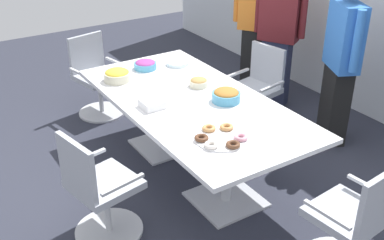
# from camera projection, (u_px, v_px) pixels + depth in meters

# --- Properties ---
(ground_plane) EXTENTS (10.00, 10.00, 0.01)m
(ground_plane) POSITION_uv_depth(u_px,v_px,m) (192.00, 171.00, 4.60)
(ground_plane) COLOR #2D303D
(conference_table) EXTENTS (2.40, 1.20, 0.75)m
(conference_table) POSITION_uv_depth(u_px,v_px,m) (192.00, 113.00, 4.31)
(conference_table) COLOR white
(conference_table) RESTS_ON ground
(office_chair_0) EXTENTS (0.59, 0.59, 0.91)m
(office_chair_0) POSITION_uv_depth(u_px,v_px,m) (352.00, 225.00, 3.29)
(office_chair_0) COLOR silver
(office_chair_0) RESTS_ON ground
(office_chair_1) EXTENTS (0.63, 0.63, 0.91)m
(office_chair_1) POSITION_uv_depth(u_px,v_px,m) (256.00, 93.00, 5.21)
(office_chair_1) COLOR silver
(office_chair_1) RESTS_ON ground
(office_chair_2) EXTENTS (0.64, 0.64, 0.91)m
(office_chair_2) POSITION_uv_depth(u_px,v_px,m) (96.00, 80.00, 5.53)
(office_chair_2) COLOR silver
(office_chair_2) RESTS_ON ground
(office_chair_3) EXTENTS (0.63, 0.63, 0.91)m
(office_chair_3) POSITION_uv_depth(u_px,v_px,m) (99.00, 193.00, 3.61)
(office_chair_3) COLOR silver
(office_chair_3) RESTS_ON ground
(person_standing_0) EXTENTS (0.54, 0.43, 1.83)m
(person_standing_0) POSITION_uv_depth(u_px,v_px,m) (258.00, 22.00, 5.68)
(person_standing_0) COLOR black
(person_standing_0) RESTS_ON ground
(person_standing_1) EXTENTS (0.57, 0.41, 1.69)m
(person_standing_1) POSITION_uv_depth(u_px,v_px,m) (278.00, 34.00, 5.53)
(person_standing_1) COLOR #232842
(person_standing_1) RESTS_ON ground
(person_standing_2) EXTENTS (0.58, 0.39, 1.72)m
(person_standing_2) POSITION_uv_depth(u_px,v_px,m) (341.00, 61.00, 4.71)
(person_standing_2) COLOR black
(person_standing_2) RESTS_ON ground
(snack_bowl_chips_yellow) EXTENTS (0.26, 0.26, 0.12)m
(snack_bowl_chips_yellow) POSITION_uv_depth(u_px,v_px,m) (117.00, 75.00, 4.61)
(snack_bowl_chips_yellow) COLOR beige
(snack_bowl_chips_yellow) RESTS_ON conference_table
(snack_bowl_candy_mix) EXTENTS (0.23, 0.23, 0.09)m
(snack_bowl_candy_mix) POSITION_uv_depth(u_px,v_px,m) (146.00, 64.00, 4.90)
(snack_bowl_candy_mix) COLOR #4C9EC6
(snack_bowl_candy_mix) RESTS_ON conference_table
(snack_bowl_cookies) EXTENTS (0.17, 0.17, 0.09)m
(snack_bowl_cookies) POSITION_uv_depth(u_px,v_px,m) (199.00, 82.00, 4.50)
(snack_bowl_cookies) COLOR beige
(snack_bowl_cookies) RESTS_ON conference_table
(snack_bowl_pretzels) EXTENTS (0.25, 0.25, 0.12)m
(snack_bowl_pretzels) POSITION_uv_depth(u_px,v_px,m) (226.00, 95.00, 4.20)
(snack_bowl_pretzels) COLOR #4C9EC6
(snack_bowl_pretzels) RESTS_ON conference_table
(donut_platter) EXTENTS (0.41, 0.40, 0.04)m
(donut_platter) POSITION_uv_depth(u_px,v_px,m) (221.00, 137.00, 3.62)
(donut_platter) COLOR white
(donut_platter) RESTS_ON conference_table
(plate_stack) EXTENTS (0.23, 0.23, 0.04)m
(plate_stack) POSITION_uv_depth(u_px,v_px,m) (178.00, 63.00, 5.00)
(plate_stack) COLOR white
(plate_stack) RESTS_ON conference_table
(napkin_pile) EXTENTS (0.19, 0.19, 0.07)m
(napkin_pile) POSITION_uv_depth(u_px,v_px,m) (152.00, 104.00, 4.10)
(napkin_pile) COLOR white
(napkin_pile) RESTS_ON conference_table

